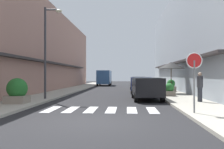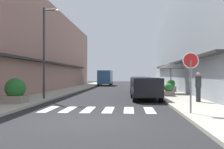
{
  "view_description": "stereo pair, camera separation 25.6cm",
  "coord_description": "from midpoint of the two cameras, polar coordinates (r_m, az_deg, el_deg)",
  "views": [
    {
      "loc": [
        1.2,
        -8.8,
        1.62
      ],
      "look_at": [
        -0.27,
        16.13,
        1.7
      ],
      "focal_mm": 40.64,
      "sensor_mm": 36.0,
      "label": 1
    },
    {
      "loc": [
        1.45,
        -8.78,
        1.62
      ],
      "look_at": [
        -0.27,
        16.13,
        1.7
      ],
      "focal_mm": 40.64,
      "sensor_mm": 36.0,
      "label": 2
    }
  ],
  "objects": [
    {
      "name": "sidewalk_right",
      "position": [
        25.19,
        11.95,
        -3.73
      ],
      "size": [
        2.56,
        56.37,
        0.12
      ],
      "primitive_type": "cube",
      "color": "#ADA899",
      "rests_on": "ground_plane"
    },
    {
      "name": "planter_corner",
      "position": [
        14.62,
        -20.45,
        -3.53
      ],
      "size": [
        1.11,
        1.11,
        1.35
      ],
      "color": "gray",
      "rests_on": "sidewalk_left"
    },
    {
      "name": "street_lamp",
      "position": [
        16.97,
        -14.08,
        6.78
      ],
      "size": [
        1.19,
        0.28,
        5.88
      ],
      "color": "#38383D",
      "rests_on": "sidewalk_left"
    },
    {
      "name": "pedestrian_walking_near",
      "position": [
        15.2,
        19.3,
        -2.52
      ],
      "size": [
        0.34,
        0.34,
        1.67
      ],
      "rotation": [
        0.0,
        0.0,
        5.43
      ],
      "color": "#282B33",
      "rests_on": "sidewalk_right"
    },
    {
      "name": "parked_car_near",
      "position": [
        16.7,
        7.96,
        -2.58
      ],
      "size": [
        1.93,
        4.24,
        1.47
      ],
      "color": "black",
      "rests_on": "ground_plane"
    },
    {
      "name": "parked_car_far",
      "position": [
        29.68,
        6.2,
        -1.53
      ],
      "size": [
        1.86,
        4.38,
        1.47
      ],
      "color": "silver",
      "rests_on": "ground_plane"
    },
    {
      "name": "delivery_van",
      "position": [
        39.91,
        -1.32,
        -0.49
      ],
      "size": [
        2.03,
        5.41,
        2.37
      ],
      "color": "#33598C",
      "rests_on": "ground_plane"
    },
    {
      "name": "planter_far",
      "position": [
        24.25,
        13.42,
        -2.49
      ],
      "size": [
        0.84,
        0.84,
        1.12
      ],
      "color": "gray",
      "rests_on": "sidewalk_right"
    },
    {
      "name": "cafe_umbrella",
      "position": [
        21.73,
        13.43,
        1.99
      ],
      "size": [
        2.27,
        2.27,
        2.61
      ],
      "color": "#262626",
      "rests_on": "sidewalk_right"
    },
    {
      "name": "planter_midblock",
      "position": [
        18.92,
        12.99,
        -3.45
      ],
      "size": [
        0.78,
        0.78,
        0.93
      ],
      "color": "gray",
      "rests_on": "sidewalk_right"
    },
    {
      "name": "sidewalk_left",
      "position": [
        25.69,
        -9.93,
        -3.66
      ],
      "size": [
        2.56,
        56.37,
        0.12
      ],
      "primitive_type": "cube",
      "color": "#ADA899",
      "rests_on": "ground_plane"
    },
    {
      "name": "ground_plane",
      "position": [
        24.98,
        0.9,
        -3.9
      ],
      "size": [
        88.58,
        88.58,
        0.0
      ],
      "primitive_type": "plane",
      "color": "#232326"
    },
    {
      "name": "parked_car_mid",
      "position": [
        23.0,
        6.86,
        -1.92
      ],
      "size": [
        1.95,
        4.31,
        1.47
      ],
      "color": "navy",
      "rests_on": "ground_plane"
    },
    {
      "name": "building_row_right",
      "position": [
        27.13,
        19.63,
        7.21
      ],
      "size": [
        5.5,
        38.24,
        10.22
      ],
      "color": "#939EA8",
      "rests_on": "ground_plane"
    },
    {
      "name": "crosswalk",
      "position": [
        11.97,
        -2.47,
        -7.93
      ],
      "size": [
        5.2,
        2.2,
        0.01
      ],
      "color": "silver",
      "rests_on": "ground_plane"
    },
    {
      "name": "building_row_left",
      "position": [
        27.87,
        -17.01,
        5.37
      ],
      "size": [
        5.5,
        38.24,
        8.63
      ],
      "color": "#A87A6B",
      "rests_on": "ground_plane"
    },
    {
      "name": "round_street_sign",
      "position": [
        10.59,
        17.94,
        1.7
      ],
      "size": [
        0.65,
        0.07,
        2.42
      ],
      "color": "slate",
      "rests_on": "sidewalk_right"
    }
  ]
}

